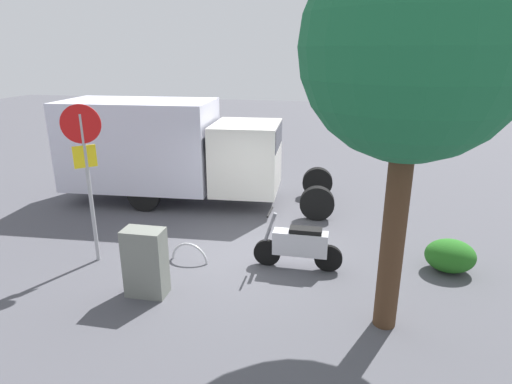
{
  "coord_description": "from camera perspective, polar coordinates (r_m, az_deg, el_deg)",
  "views": [
    {
      "loc": [
        -2.05,
        8.26,
        4.24
      ],
      "look_at": [
        0.02,
        -0.99,
        1.1
      ],
      "focal_mm": 30.0,
      "sensor_mm": 36.0,
      "label": 1
    }
  ],
  "objects": [
    {
      "name": "stop_sign",
      "position": [
        9.1,
        -21.77,
        3.99
      ],
      "size": [
        0.71,
        0.33,
        3.29
      ],
      "color": "#9E9EA3",
      "rests_on": "ground"
    },
    {
      "name": "bike_rack_hoop",
      "position": [
        9.29,
        -8.82,
        -9.1
      ],
      "size": [
        0.85,
        0.16,
        0.85
      ],
      "primitive_type": "torus",
      "rotation": [
        1.57,
        0.0,
        -0.13
      ],
      "color": "#B7B7BC",
      "rests_on": "ground"
    },
    {
      "name": "ground_plane",
      "position": [
        9.51,
        -1.21,
        -8.18
      ],
      "size": [
        60.0,
        60.0,
        0.0
      ],
      "primitive_type": "plane",
      "color": "#4A4A51"
    },
    {
      "name": "box_truck_near",
      "position": [
        12.57,
        -11.16,
        5.9
      ],
      "size": [
        7.85,
        2.77,
        2.92
      ],
      "rotation": [
        0.0,
        0.0,
        3.22
      ],
      "color": "black",
      "rests_on": "ground"
    },
    {
      "name": "shrub_near_sign",
      "position": [
        9.5,
        24.47,
        -7.75
      ],
      "size": [
        0.98,
        0.8,
        0.67
      ],
      "primitive_type": "ellipsoid",
      "color": "#23641C",
      "rests_on": "ground"
    },
    {
      "name": "street_tree",
      "position": [
        6.32,
        20.3,
        17.39
      ],
      "size": [
        3.1,
        3.1,
        5.85
      ],
      "color": "#47301E",
      "rests_on": "ground"
    },
    {
      "name": "utility_cabinet",
      "position": [
        8.01,
        -14.52,
        -9.09
      ],
      "size": [
        0.74,
        0.44,
        1.27
      ],
      "primitive_type": "cube",
      "rotation": [
        0.0,
        0.0,
        0.03
      ],
      "color": "slate",
      "rests_on": "ground"
    },
    {
      "name": "motorcycle",
      "position": [
        8.74,
        5.82,
        -7.01
      ],
      "size": [
        1.81,
        0.55,
        1.2
      ],
      "rotation": [
        0.0,
        0.0,
        0.01
      ],
      "color": "black",
      "rests_on": "ground"
    }
  ]
}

